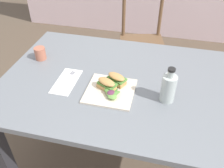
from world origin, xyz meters
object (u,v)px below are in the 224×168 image
(plate_lunch, at_px, (110,91))
(sandwich_half_back, at_px, (116,79))
(fork_on_napkin, at_px, (68,79))
(cup_extra_side, at_px, (40,53))
(bottle_cold_brew, at_px, (168,89))
(sandwich_half_front, at_px, (107,84))
(chair_wooden_far, at_px, (142,42))
(dining_table, at_px, (124,97))

(plate_lunch, distance_m, sandwich_half_back, 0.08)
(fork_on_napkin, distance_m, cup_extra_side, 0.29)
(bottle_cold_brew, bearing_deg, sandwich_half_front, 179.25)
(chair_wooden_far, bearing_deg, sandwich_half_front, -92.52)
(plate_lunch, bearing_deg, fork_on_napkin, 170.11)
(sandwich_half_front, bearing_deg, dining_table, 52.24)
(sandwich_half_back, distance_m, bottle_cold_brew, 0.27)
(plate_lunch, relative_size, bottle_cold_brew, 1.31)
(sandwich_half_back, bearing_deg, cup_extra_side, 164.42)
(plate_lunch, distance_m, fork_on_napkin, 0.25)
(sandwich_half_front, bearing_deg, bottle_cold_brew, -0.75)
(chair_wooden_far, distance_m, plate_lunch, 1.15)
(sandwich_half_front, bearing_deg, cup_extra_side, 157.16)
(chair_wooden_far, height_order, fork_on_napkin, chair_wooden_far)
(fork_on_napkin, bearing_deg, dining_table, 11.64)
(sandwich_half_front, height_order, bottle_cold_brew, bottle_cold_brew)
(plate_lunch, xyz_separation_m, cup_extra_side, (-0.49, 0.21, 0.03))
(chair_wooden_far, relative_size, sandwich_half_front, 7.64)
(sandwich_half_back, height_order, bottle_cold_brew, bottle_cold_brew)
(cup_extra_side, bearing_deg, dining_table, -10.59)
(plate_lunch, bearing_deg, sandwich_half_front, 154.93)
(plate_lunch, height_order, sandwich_half_front, sandwich_half_front)
(chair_wooden_far, bearing_deg, cup_extra_side, -119.78)
(plate_lunch, xyz_separation_m, sandwich_half_back, (0.02, 0.07, 0.03))
(chair_wooden_far, xyz_separation_m, cup_extra_side, (-0.52, -0.90, 0.33))
(sandwich_half_front, distance_m, fork_on_napkin, 0.23)
(sandwich_half_front, xyz_separation_m, sandwich_half_back, (0.04, 0.06, 0.00))
(sandwich_half_front, relative_size, bottle_cold_brew, 0.61)
(plate_lunch, bearing_deg, dining_table, 63.04)
(sandwich_half_front, bearing_deg, fork_on_napkin, 171.59)
(sandwich_half_back, relative_size, bottle_cold_brew, 0.61)
(dining_table, relative_size, plate_lunch, 5.50)
(sandwich_half_front, height_order, sandwich_half_back, same)
(plate_lunch, relative_size, fork_on_napkin, 1.31)
(plate_lunch, xyz_separation_m, fork_on_napkin, (-0.25, 0.04, 0.00))
(dining_table, height_order, cup_extra_side, cup_extra_side)
(chair_wooden_far, relative_size, fork_on_napkin, 4.68)
(sandwich_half_front, relative_size, fork_on_napkin, 0.61)
(plate_lunch, height_order, sandwich_half_back, sandwich_half_back)
(fork_on_napkin, bearing_deg, bottle_cold_brew, -4.04)
(dining_table, xyz_separation_m, sandwich_half_back, (-0.04, -0.04, 0.16))
(dining_table, xyz_separation_m, chair_wooden_far, (-0.03, 1.00, -0.18))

